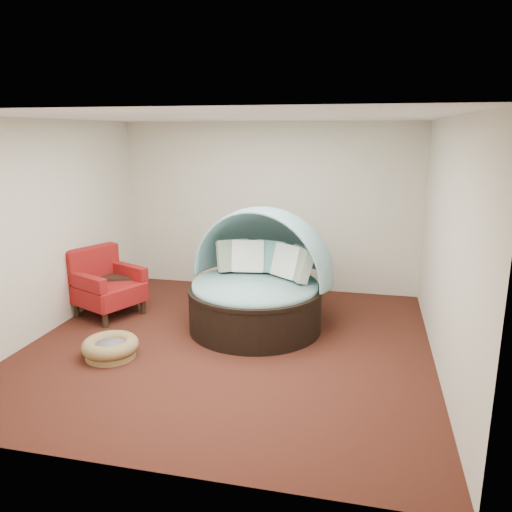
% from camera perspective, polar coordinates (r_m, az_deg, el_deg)
% --- Properties ---
extents(floor, '(5.00, 5.00, 0.00)m').
position_cam_1_polar(floor, '(6.47, -3.09, -10.05)').
color(floor, '#431B13').
rests_on(floor, ground).
extents(wall_back, '(5.00, 0.00, 5.00)m').
position_cam_1_polar(wall_back, '(8.43, 1.46, 5.59)').
color(wall_back, beige).
rests_on(wall_back, floor).
extents(wall_front, '(5.00, 0.00, 5.00)m').
position_cam_1_polar(wall_front, '(3.78, -13.84, -5.51)').
color(wall_front, beige).
rests_on(wall_front, floor).
extents(wall_left, '(0.00, 5.00, 5.00)m').
position_cam_1_polar(wall_left, '(7.13, -22.97, 2.93)').
color(wall_left, beige).
rests_on(wall_left, floor).
extents(wall_right, '(0.00, 5.00, 5.00)m').
position_cam_1_polar(wall_right, '(5.87, 20.92, 0.91)').
color(wall_right, beige).
rests_on(wall_right, floor).
extents(ceiling, '(5.00, 5.00, 0.00)m').
position_cam_1_polar(ceiling, '(5.91, -3.46, 15.58)').
color(ceiling, white).
rests_on(ceiling, wall_back).
extents(canopy_daybed, '(2.25, 2.21, 1.66)m').
position_cam_1_polar(canopy_daybed, '(6.79, 0.32, -1.92)').
color(canopy_daybed, black).
rests_on(canopy_daybed, floor).
extents(pet_basket, '(0.88, 0.88, 0.23)m').
position_cam_1_polar(pet_basket, '(6.33, -16.29, -9.98)').
color(pet_basket, olive).
rests_on(pet_basket, floor).
extents(red_armchair, '(1.12, 1.12, 0.99)m').
position_cam_1_polar(red_armchair, '(7.64, -16.79, -3.16)').
color(red_armchair, black).
rests_on(red_armchair, floor).
extents(side_table, '(0.73, 0.73, 0.54)m').
position_cam_1_polar(side_table, '(7.94, -15.14, -3.23)').
color(side_table, black).
rests_on(side_table, floor).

